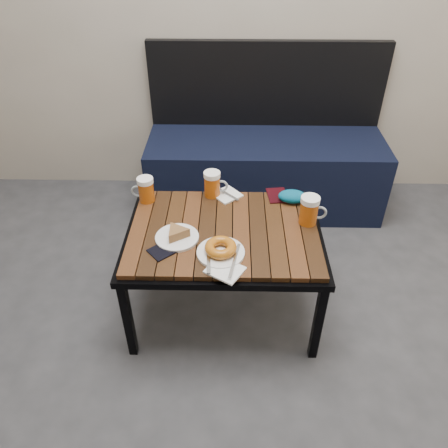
{
  "coord_description": "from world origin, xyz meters",
  "views": [
    {
      "loc": [
        -0.14,
        -0.6,
        1.61
      ],
      "look_at": [
        -0.17,
        0.86,
        0.5
      ],
      "focal_mm": 35.0,
      "sensor_mm": 36.0,
      "label": 1
    }
  ],
  "objects_px": {
    "passport_burgundy": "(277,195)",
    "beer_mug_centre": "(213,184)",
    "cafe_table": "(224,237)",
    "knit_pouch": "(292,196)",
    "beer_mug_right": "(310,210)",
    "passport_navy": "(165,249)",
    "beer_mug_left": "(146,190)",
    "plate_bagel": "(221,250)",
    "bench": "(265,165)",
    "plate_pie": "(177,235)"
  },
  "relations": [
    {
      "from": "beer_mug_right",
      "to": "plate_bagel",
      "type": "height_order",
      "value": "beer_mug_right"
    },
    {
      "from": "passport_burgundy",
      "to": "beer_mug_centre",
      "type": "bearing_deg",
      "value": 173.31
    },
    {
      "from": "passport_navy",
      "to": "knit_pouch",
      "type": "bearing_deg",
      "value": 81.69
    },
    {
      "from": "plate_pie",
      "to": "passport_navy",
      "type": "xyz_separation_m",
      "value": [
        -0.04,
        -0.07,
        -0.02
      ]
    },
    {
      "from": "beer_mug_centre",
      "to": "knit_pouch",
      "type": "xyz_separation_m",
      "value": [
        0.37,
        -0.05,
        -0.03
      ]
    },
    {
      "from": "passport_navy",
      "to": "knit_pouch",
      "type": "height_order",
      "value": "knit_pouch"
    },
    {
      "from": "beer_mug_right",
      "to": "passport_burgundy",
      "type": "relative_size",
      "value": 1.04
    },
    {
      "from": "bench",
      "to": "plate_pie",
      "type": "height_order",
      "value": "bench"
    },
    {
      "from": "cafe_table",
      "to": "plate_pie",
      "type": "height_order",
      "value": "plate_pie"
    },
    {
      "from": "cafe_table",
      "to": "passport_navy",
      "type": "distance_m",
      "value": 0.28
    },
    {
      "from": "beer_mug_centre",
      "to": "plate_pie",
      "type": "distance_m",
      "value": 0.36
    },
    {
      "from": "beer_mug_left",
      "to": "beer_mug_centre",
      "type": "height_order",
      "value": "beer_mug_centre"
    },
    {
      "from": "beer_mug_left",
      "to": "beer_mug_centre",
      "type": "relative_size",
      "value": 0.96
    },
    {
      "from": "beer_mug_left",
      "to": "bench",
      "type": "bearing_deg",
      "value": -127.4
    },
    {
      "from": "beer_mug_centre",
      "to": "plate_bagel",
      "type": "bearing_deg",
      "value": -84.94
    },
    {
      "from": "beer_mug_right",
      "to": "passport_navy",
      "type": "bearing_deg",
      "value": -160.24
    },
    {
      "from": "beer_mug_left",
      "to": "beer_mug_right",
      "type": "bearing_deg",
      "value": 171.14
    },
    {
      "from": "beer_mug_left",
      "to": "passport_burgundy",
      "type": "xyz_separation_m",
      "value": [
        0.61,
        0.05,
        -0.06
      ]
    },
    {
      "from": "plate_pie",
      "to": "knit_pouch",
      "type": "xyz_separation_m",
      "value": [
        0.5,
        0.28,
        0.01
      ]
    },
    {
      "from": "plate_bagel",
      "to": "passport_burgundy",
      "type": "height_order",
      "value": "plate_bagel"
    },
    {
      "from": "beer_mug_centre",
      "to": "passport_navy",
      "type": "height_order",
      "value": "beer_mug_centre"
    },
    {
      "from": "knit_pouch",
      "to": "beer_mug_centre",
      "type": "bearing_deg",
      "value": 172.95
    },
    {
      "from": "cafe_table",
      "to": "beer_mug_centre",
      "type": "bearing_deg",
      "value": 102.55
    },
    {
      "from": "beer_mug_left",
      "to": "knit_pouch",
      "type": "bearing_deg",
      "value": -176.45
    },
    {
      "from": "beer_mug_centre",
      "to": "plate_bagel",
      "type": "relative_size",
      "value": 0.5
    },
    {
      "from": "bench",
      "to": "passport_navy",
      "type": "height_order",
      "value": "bench"
    },
    {
      "from": "beer_mug_left",
      "to": "knit_pouch",
      "type": "height_order",
      "value": "beer_mug_left"
    },
    {
      "from": "plate_bagel",
      "to": "passport_navy",
      "type": "distance_m",
      "value": 0.22
    },
    {
      "from": "bench",
      "to": "knit_pouch",
      "type": "relative_size",
      "value": 10.81
    },
    {
      "from": "beer_mug_left",
      "to": "beer_mug_right",
      "type": "distance_m",
      "value": 0.74
    },
    {
      "from": "beer_mug_centre",
      "to": "passport_burgundy",
      "type": "bearing_deg",
      "value": -1.52
    },
    {
      "from": "plate_bagel",
      "to": "knit_pouch",
      "type": "height_order",
      "value": "knit_pouch"
    },
    {
      "from": "plate_pie",
      "to": "passport_navy",
      "type": "height_order",
      "value": "plate_pie"
    },
    {
      "from": "bench",
      "to": "passport_burgundy",
      "type": "distance_m",
      "value": 0.68
    },
    {
      "from": "knit_pouch",
      "to": "passport_burgundy",
      "type": "bearing_deg",
      "value": 144.43
    },
    {
      "from": "bench",
      "to": "beer_mug_left",
      "type": "distance_m",
      "value": 0.95
    },
    {
      "from": "beer_mug_centre",
      "to": "beer_mug_right",
      "type": "relative_size",
      "value": 0.95
    },
    {
      "from": "knit_pouch",
      "to": "plate_bagel",
      "type": "bearing_deg",
      "value": -130.5
    },
    {
      "from": "plate_pie",
      "to": "passport_navy",
      "type": "bearing_deg",
      "value": -119.21
    },
    {
      "from": "passport_navy",
      "to": "passport_burgundy",
      "type": "bearing_deg",
      "value": 88.37
    },
    {
      "from": "bench",
      "to": "passport_navy",
      "type": "distance_m",
      "value": 1.16
    },
    {
      "from": "beer_mug_right",
      "to": "knit_pouch",
      "type": "distance_m",
      "value": 0.17
    },
    {
      "from": "knit_pouch",
      "to": "bench",
      "type": "bearing_deg",
      "value": 96.34
    },
    {
      "from": "beer_mug_left",
      "to": "passport_navy",
      "type": "relative_size",
      "value": 0.97
    },
    {
      "from": "bench",
      "to": "beer_mug_left",
      "type": "relative_size",
      "value": 11.73
    },
    {
      "from": "beer_mug_centre",
      "to": "plate_bagel",
      "type": "xyz_separation_m",
      "value": [
        0.05,
        -0.42,
        -0.04
      ]
    },
    {
      "from": "cafe_table",
      "to": "beer_mug_left",
      "type": "xyz_separation_m",
      "value": [
        -0.36,
        0.21,
        0.1
      ]
    },
    {
      "from": "cafe_table",
      "to": "plate_bagel",
      "type": "xyz_separation_m",
      "value": [
        -0.01,
        -0.16,
        0.07
      ]
    },
    {
      "from": "cafe_table",
      "to": "passport_burgundy",
      "type": "bearing_deg",
      "value": 46.6
    },
    {
      "from": "plate_pie",
      "to": "passport_navy",
      "type": "relative_size",
      "value": 1.46
    }
  ]
}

